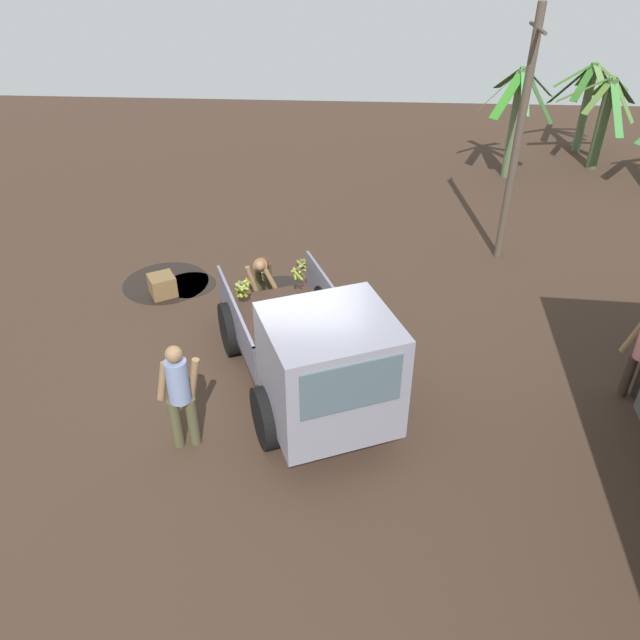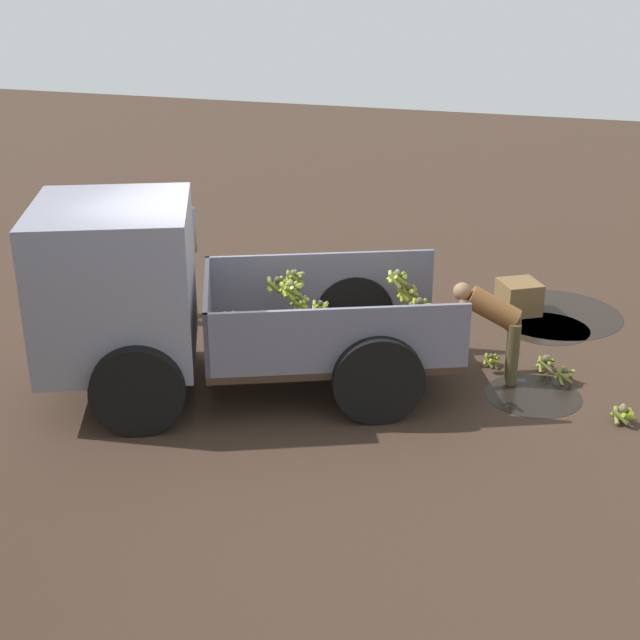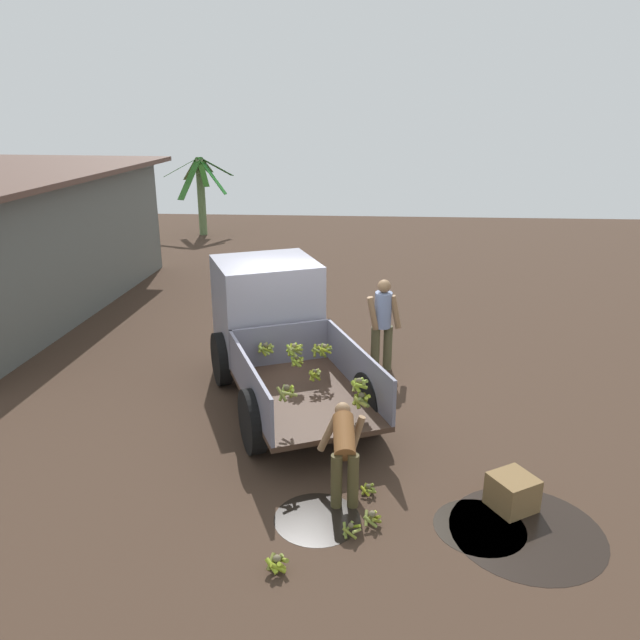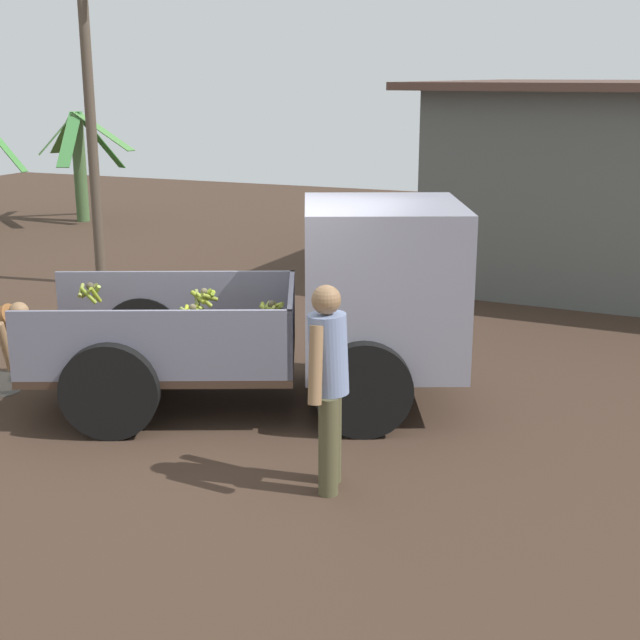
# 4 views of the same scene
# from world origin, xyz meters

# --- Properties ---
(ground) EXTENTS (36.00, 36.00, 0.00)m
(ground) POSITION_xyz_m (0.00, 0.00, 0.00)
(ground) COLOR #3C2B20
(cargo_truck) EXTENTS (4.70, 3.30, 2.12)m
(cargo_truck) POSITION_xyz_m (0.66, 0.66, 1.12)
(cargo_truck) COLOR #3C2A1F
(cargo_truck) RESTS_ON ground
(utility_pole) EXTENTS (1.19, 0.17, 5.21)m
(utility_pole) POSITION_xyz_m (-4.99, 4.34, 2.69)
(utility_pole) COLOR brown
(utility_pole) RESTS_ON ground
(banana_palm_1) EXTENTS (3.02, 2.54, 2.54)m
(banana_palm_1) POSITION_xyz_m (-9.27, 9.66, 1.36)
(banana_palm_1) COLOR #476539
(banana_palm_1) RESTS_ON ground
(person_foreground_visitor) EXTENTS (0.42, 0.67, 1.75)m
(person_foreground_visitor) POSITION_xyz_m (1.27, -1.28, 0.97)
(person_foreground_visitor) COLOR #4D4A2F
(person_foreground_visitor) RESTS_ON ground
(person_bystander_near_shed) EXTENTS (0.34, 0.66, 1.57)m
(person_bystander_near_shed) POSITION_xyz_m (-0.28, 5.66, 0.87)
(person_bystander_near_shed) COLOR #362920
(person_bystander_near_shed) RESTS_ON ground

